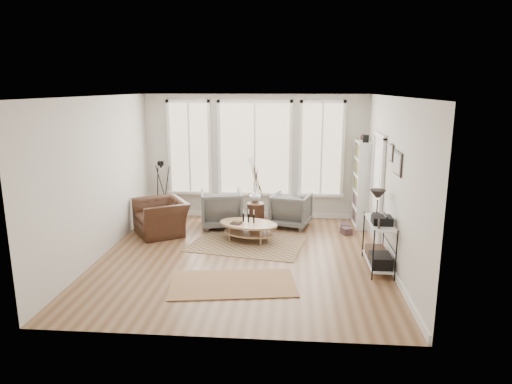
# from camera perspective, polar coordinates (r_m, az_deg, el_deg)

# --- Properties ---
(room) EXTENTS (5.50, 5.54, 2.90)m
(room) POSITION_cam_1_polar(r_m,az_deg,el_deg) (8.08, -1.60, 1.36)
(room) COLOR #896343
(room) RESTS_ON ground
(bay_window) EXTENTS (4.14, 0.12, 2.24)m
(bay_window) POSITION_cam_1_polar(r_m,az_deg,el_deg) (10.69, -0.16, 5.22)
(bay_window) COLOR beige
(bay_window) RESTS_ON ground
(door) EXTENTS (0.09, 1.06, 2.22)m
(door) POSITION_cam_1_polar(r_m,az_deg,el_deg) (9.34, 14.92, 0.63)
(door) COLOR silver
(door) RESTS_ON ground
(bookcase) EXTENTS (0.31, 0.85, 2.06)m
(bookcase) POSITION_cam_1_polar(r_m,az_deg,el_deg) (10.39, 13.12, 1.01)
(bookcase) COLOR white
(bookcase) RESTS_ON ground
(low_shelf) EXTENTS (0.38, 1.08, 1.30)m
(low_shelf) POSITION_cam_1_polar(r_m,az_deg,el_deg) (8.10, 15.11, -5.77)
(low_shelf) COLOR white
(low_shelf) RESTS_ON ground
(wall_art) EXTENTS (0.04, 0.88, 0.44)m
(wall_art) POSITION_cam_1_polar(r_m,az_deg,el_deg) (7.84, 17.09, 3.79)
(wall_art) COLOR black
(wall_art) RESTS_ON ground
(rug_main) EXTENTS (2.44, 2.01, 0.01)m
(rug_main) POSITION_cam_1_polar(r_m,az_deg,el_deg) (9.19, -1.02, -6.37)
(rug_main) COLOR brown
(rug_main) RESTS_ON ground
(rug_runner) EXTENTS (2.11, 1.37, 0.01)m
(rug_runner) POSITION_cam_1_polar(r_m,az_deg,el_deg) (7.38, -2.91, -11.34)
(rug_runner) COLOR brown
(rug_runner) RESTS_ON ground
(coffee_table) EXTENTS (1.37, 1.08, 0.55)m
(coffee_table) POSITION_cam_1_polar(r_m,az_deg,el_deg) (9.23, -1.01, -4.38)
(coffee_table) COLOR tan
(coffee_table) RESTS_ON ground
(armchair_left) EXTENTS (1.06, 1.08, 0.83)m
(armchair_left) POSITION_cam_1_polar(r_m,az_deg,el_deg) (10.16, -4.33, -2.08)
(armchair_left) COLOR slate
(armchair_left) RESTS_ON ground
(armchair_right) EXTENTS (0.99, 1.01, 0.75)m
(armchair_right) POSITION_cam_1_polar(r_m,az_deg,el_deg) (10.21, 4.40, -2.24)
(armchair_right) COLOR slate
(armchair_right) RESTS_ON ground
(side_table) EXTENTS (0.38, 0.38, 1.59)m
(side_table) POSITION_cam_1_polar(r_m,az_deg,el_deg) (9.94, -0.04, -0.30)
(side_table) COLOR #3D2318
(side_table) RESTS_ON ground
(vase) EXTENTS (0.28, 0.28, 0.26)m
(vase) POSITION_cam_1_polar(r_m,az_deg,el_deg) (10.12, -0.13, -0.46)
(vase) COLOR silver
(vase) RESTS_ON side_table
(accent_chair) EXTENTS (1.45, 1.41, 0.72)m
(accent_chair) POSITION_cam_1_polar(r_m,az_deg,el_deg) (9.89, -11.77, -3.10)
(accent_chair) COLOR #3D2318
(accent_chair) RESTS_ON ground
(tripod_camera) EXTENTS (0.49, 0.49, 1.39)m
(tripod_camera) POSITION_cam_1_polar(r_m,az_deg,el_deg) (10.83, -11.64, -0.14)
(tripod_camera) COLOR black
(tripod_camera) RESTS_ON ground
(book_stack_near) EXTENTS (0.22, 0.27, 0.16)m
(book_stack_near) POSITION_cam_1_polar(r_m,az_deg,el_deg) (10.12, 11.07, -4.33)
(book_stack_near) COLOR brown
(book_stack_near) RESTS_ON ground
(book_stack_far) EXTENTS (0.25, 0.28, 0.15)m
(book_stack_far) POSITION_cam_1_polar(r_m,az_deg,el_deg) (9.89, 11.22, -4.80)
(book_stack_far) COLOR brown
(book_stack_far) RESTS_ON ground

